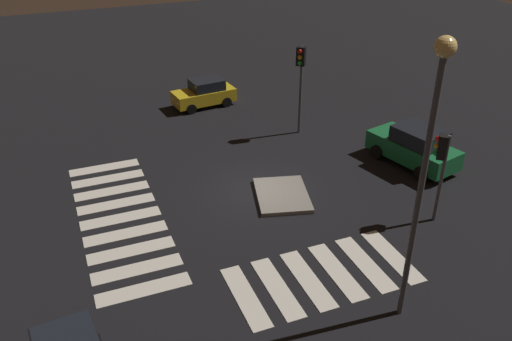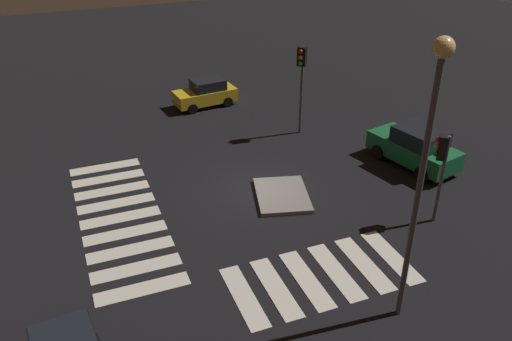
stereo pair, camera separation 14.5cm
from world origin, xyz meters
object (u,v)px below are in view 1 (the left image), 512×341
at_px(traffic_light_north, 441,157).
at_px(car_yellow, 204,93).
at_px(traffic_light_west, 301,69).
at_px(traffic_island, 282,195).
at_px(street_lamp, 428,146).
at_px(car_green, 414,146).

bearing_deg(traffic_light_north, car_yellow, -32.52).
relative_size(traffic_light_north, traffic_light_west, 0.79).
relative_size(car_yellow, traffic_light_north, 1.02).
height_order(car_yellow, traffic_light_west, traffic_light_west).
distance_m(traffic_island, street_lamp, 9.71).
xyz_separation_m(traffic_island, car_green, (-0.41, 7.03, 0.85)).
bearing_deg(traffic_light_west, car_yellow, -105.51).
bearing_deg(street_lamp, traffic_light_north, 133.07).
bearing_deg(traffic_light_west, traffic_island, 10.93).
relative_size(traffic_island, car_yellow, 0.88).
xyz_separation_m(traffic_light_north, street_lamp, (3.97, -4.25, 3.08)).
bearing_deg(car_green, traffic_island, 79.77).
height_order(car_yellow, street_lamp, street_lamp).
relative_size(traffic_island, traffic_light_west, 0.72).
bearing_deg(traffic_light_north, car_green, -77.90).
height_order(traffic_light_north, street_lamp, street_lamp).
height_order(car_green, street_lamp, street_lamp).
relative_size(traffic_island, street_lamp, 0.38).
height_order(car_yellow, traffic_light_north, traffic_light_north).
height_order(traffic_island, traffic_light_north, traffic_light_north).
xyz_separation_m(car_yellow, traffic_light_north, (15.03, 4.85, 2.05)).
distance_m(car_green, traffic_light_west, 6.83).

